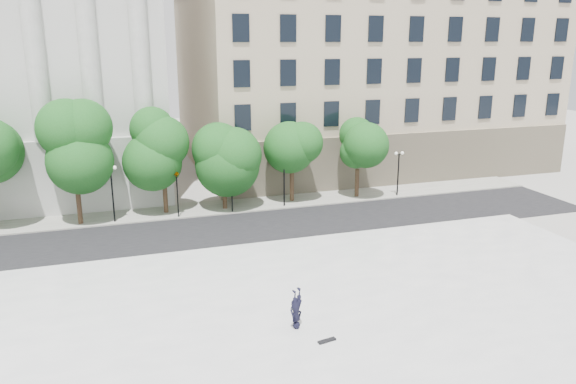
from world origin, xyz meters
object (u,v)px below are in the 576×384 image
Objects in this scene: traffic_light_east at (231,168)px; skateboard at (327,341)px; traffic_light_west at (176,172)px; person_lying at (296,323)px.

skateboard is at bearing -91.26° from traffic_light_east.
traffic_light_west is 22.00m from skateboard.
traffic_light_west reaches higher than skateboard.
traffic_light_east is at bearing 56.84° from person_lying.
skateboard is at bearing -79.97° from traffic_light_west.
traffic_light_east is (4.26, -0.00, 0.02)m from traffic_light_west.
traffic_light_east is 2.17× the size of person_lying.
person_lying is 1.83m from skateboard.
person_lying is (2.89, -19.85, -3.00)m from traffic_light_west.
traffic_light_east is 21.67m from skateboard.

